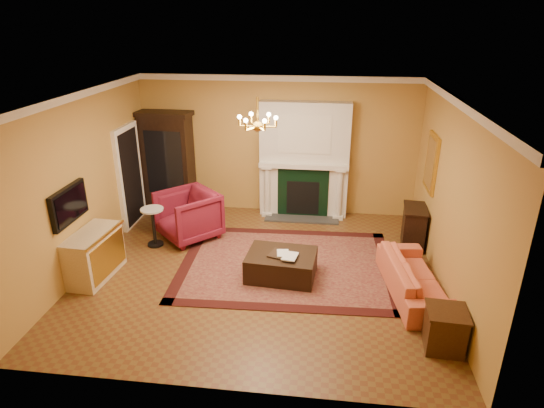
% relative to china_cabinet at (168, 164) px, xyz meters
% --- Properties ---
extents(floor, '(6.00, 5.50, 0.02)m').
position_rel_china_cabinet_xyz_m(floor, '(2.40, -2.49, -1.08)').
color(floor, brown).
rests_on(floor, ground).
extents(ceiling, '(6.00, 5.50, 0.02)m').
position_rel_china_cabinet_xyz_m(ceiling, '(2.40, -2.49, 1.94)').
color(ceiling, silver).
rests_on(ceiling, wall_back).
extents(wall_back, '(6.00, 0.02, 3.00)m').
position_rel_china_cabinet_xyz_m(wall_back, '(2.40, 0.27, 0.43)').
color(wall_back, '#AF893F').
rests_on(wall_back, floor).
extents(wall_front, '(6.00, 0.02, 3.00)m').
position_rel_china_cabinet_xyz_m(wall_front, '(2.40, -5.25, 0.43)').
color(wall_front, '#AF893F').
rests_on(wall_front, floor).
extents(wall_left, '(0.02, 5.50, 3.00)m').
position_rel_china_cabinet_xyz_m(wall_left, '(-0.61, -2.49, 0.43)').
color(wall_left, '#AF893F').
rests_on(wall_left, floor).
extents(wall_right, '(0.02, 5.50, 3.00)m').
position_rel_china_cabinet_xyz_m(wall_right, '(5.41, -2.49, 0.43)').
color(wall_right, '#AF893F').
rests_on(wall_right, floor).
extents(fireplace, '(1.90, 0.70, 2.50)m').
position_rel_china_cabinet_xyz_m(fireplace, '(3.00, 0.08, 0.12)').
color(fireplace, silver).
rests_on(fireplace, wall_back).
extents(crown_molding, '(6.00, 5.50, 0.12)m').
position_rel_china_cabinet_xyz_m(crown_molding, '(2.40, -1.53, 1.87)').
color(crown_molding, white).
rests_on(crown_molding, ceiling).
extents(doorway, '(0.08, 1.05, 2.10)m').
position_rel_china_cabinet_xyz_m(doorway, '(-0.55, -0.79, -0.03)').
color(doorway, white).
rests_on(doorway, wall_left).
extents(tv_panel, '(0.09, 0.95, 0.58)m').
position_rel_china_cabinet_xyz_m(tv_panel, '(-0.55, -3.09, 0.28)').
color(tv_panel, black).
rests_on(tv_panel, wall_left).
extents(gilt_mirror, '(0.06, 0.76, 1.05)m').
position_rel_china_cabinet_xyz_m(gilt_mirror, '(5.37, -1.09, 0.58)').
color(gilt_mirror, gold).
rests_on(gilt_mirror, wall_right).
extents(chandelier, '(0.63, 0.55, 0.53)m').
position_rel_china_cabinet_xyz_m(chandelier, '(2.40, -2.49, 1.53)').
color(chandelier, gold).
rests_on(chandelier, ceiling).
extents(oriental_rug, '(3.85, 2.94, 0.02)m').
position_rel_china_cabinet_xyz_m(oriental_rug, '(2.85, -2.23, -1.07)').
color(oriental_rug, '#490F15').
rests_on(oriental_rug, floor).
extents(china_cabinet, '(1.11, 0.58, 2.15)m').
position_rel_china_cabinet_xyz_m(china_cabinet, '(0.00, 0.00, 0.00)').
color(china_cabinet, black).
rests_on(china_cabinet, floor).
extents(wingback_armchair, '(1.41, 1.41, 1.06)m').
position_rel_china_cabinet_xyz_m(wingback_armchair, '(0.82, -1.36, -0.55)').
color(wingback_armchair, maroon).
rests_on(wingback_armchair, floor).
extents(pedestal_table, '(0.43, 0.43, 0.77)m').
position_rel_china_cabinet_xyz_m(pedestal_table, '(0.25, -1.77, -0.63)').
color(pedestal_table, black).
rests_on(pedestal_table, floor).
extents(commode, '(0.60, 1.14, 0.82)m').
position_rel_china_cabinet_xyz_m(commode, '(-0.33, -3.00, -0.66)').
color(commode, beige).
rests_on(commode, floor).
extents(coral_sofa, '(0.82, 1.99, 0.76)m').
position_rel_china_cabinet_xyz_m(coral_sofa, '(4.94, -2.86, -0.70)').
color(coral_sofa, '#D55743').
rests_on(coral_sofa, floor).
extents(end_table, '(0.51, 0.51, 0.56)m').
position_rel_china_cabinet_xyz_m(end_table, '(5.12, -4.15, -0.79)').
color(end_table, '#37220F').
rests_on(end_table, floor).
extents(console_table, '(0.47, 0.73, 0.77)m').
position_rel_china_cabinet_xyz_m(console_table, '(5.18, -1.20, -0.69)').
color(console_table, black).
rests_on(console_table, floor).
extents(leather_ottoman, '(1.20, 0.91, 0.42)m').
position_rel_china_cabinet_xyz_m(leather_ottoman, '(2.80, -2.63, -0.85)').
color(leather_ottoman, black).
rests_on(leather_ottoman, oriental_rug).
extents(ottoman_tray, '(0.51, 0.45, 0.03)m').
position_rel_china_cabinet_xyz_m(ottoman_tray, '(2.82, -2.69, -0.62)').
color(ottoman_tray, black).
rests_on(ottoman_tray, leather_ottoman).
extents(book_a, '(0.19, 0.05, 0.26)m').
position_rel_china_cabinet_xyz_m(book_a, '(2.73, -2.69, -0.48)').
color(book_a, gray).
rests_on(book_a, ottoman_tray).
extents(book_b, '(0.23, 0.06, 0.31)m').
position_rel_china_cabinet_xyz_m(book_b, '(2.84, -2.75, -0.45)').
color(book_b, gray).
rests_on(book_b, ottoman_tray).
extents(topiary_left, '(0.15, 0.15, 0.40)m').
position_rel_china_cabinet_xyz_m(topiary_left, '(2.48, 0.04, 0.37)').
color(topiary_left, tan).
rests_on(topiary_left, fireplace).
extents(topiary_right, '(0.17, 0.17, 0.45)m').
position_rel_china_cabinet_xyz_m(topiary_right, '(3.80, 0.04, 0.40)').
color(topiary_right, tan).
rests_on(topiary_right, fireplace).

